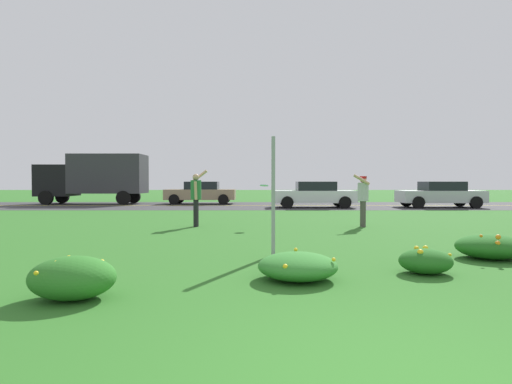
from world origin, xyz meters
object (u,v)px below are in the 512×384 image
(car_silver_center_left, at_px, (438,194))
(car_tan_rightmost, at_px, (199,193))
(box_truck_black, at_px, (93,176))
(car_white_center_right, at_px, (313,194))
(frisbee_pale_blue, at_px, (263,185))
(sign_post_near_path, at_px, (272,196))
(person_thrower_green_shirt, at_px, (195,195))
(person_catcher_red_cap_gray_shirt, at_px, (361,196))

(car_silver_center_left, relative_size, car_tan_rightmost, 1.00)
(car_silver_center_left, relative_size, box_truck_black, 0.67)
(car_white_center_right, bearing_deg, frisbee_pale_blue, -106.58)
(frisbee_pale_blue, relative_size, car_silver_center_left, 0.06)
(car_silver_center_left, distance_m, car_white_center_right, 7.04)
(car_white_center_right, height_order, box_truck_black, box_truck_black)
(sign_post_near_path, height_order, person_thrower_green_shirt, sign_post_near_path)
(car_silver_center_left, height_order, box_truck_black, box_truck_black)
(sign_post_near_path, xyz_separation_m, car_silver_center_left, (9.97, 15.13, -0.42))
(person_thrower_green_shirt, bearing_deg, frisbee_pale_blue, -4.84)
(person_thrower_green_shirt, relative_size, person_catcher_red_cap_gray_shirt, 1.09)
(person_thrower_green_shirt, relative_size, car_tan_rightmost, 0.41)
(frisbee_pale_blue, bearing_deg, car_silver_center_left, 45.08)
(car_tan_rightmost, bearing_deg, sign_post_near_path, -78.31)
(car_tan_rightmost, bearing_deg, person_thrower_green_shirt, -83.09)
(sign_post_near_path, relative_size, box_truck_black, 0.35)
(person_thrower_green_shirt, bearing_deg, person_catcher_red_cap_gray_shirt, -0.62)
(car_white_center_right, bearing_deg, person_thrower_green_shirt, -117.64)
(sign_post_near_path, height_order, person_catcher_red_cap_gray_shirt, sign_post_near_path)
(box_truck_black, bearing_deg, person_catcher_red_cap_gray_shirt, -44.73)
(car_tan_rightmost, relative_size, box_truck_black, 0.67)
(car_tan_rightmost, bearing_deg, car_silver_center_left, -15.33)
(person_catcher_red_cap_gray_shirt, relative_size, car_tan_rightmost, 0.37)
(person_thrower_green_shirt, xyz_separation_m, person_catcher_red_cap_gray_shirt, (5.34, -0.06, -0.03))
(person_thrower_green_shirt, xyz_separation_m, car_silver_center_left, (12.22, 9.89, -0.28))
(person_thrower_green_shirt, bearing_deg, box_truck_black, 121.96)
(person_catcher_red_cap_gray_shirt, height_order, car_tan_rightmost, person_catcher_red_cap_gray_shirt)
(person_thrower_green_shirt, xyz_separation_m, car_white_center_right, (5.18, 9.89, -0.28))
(box_truck_black, bearing_deg, frisbee_pale_blue, -52.31)
(sign_post_near_path, bearing_deg, frisbee_pale_blue, 90.88)
(frisbee_pale_blue, bearing_deg, box_truck_black, 127.69)
(sign_post_near_path, distance_m, person_thrower_green_shirt, 5.71)
(sign_post_near_path, relative_size, car_white_center_right, 0.51)
(person_catcher_red_cap_gray_shirt, height_order, frisbee_pale_blue, person_catcher_red_cap_gray_shirt)
(frisbee_pale_blue, relative_size, car_white_center_right, 0.06)
(person_catcher_red_cap_gray_shirt, bearing_deg, car_silver_center_left, 55.30)
(person_thrower_green_shirt, relative_size, car_white_center_right, 0.41)
(person_catcher_red_cap_gray_shirt, height_order, car_white_center_right, person_catcher_red_cap_gray_shirt)
(sign_post_near_path, relative_size, person_catcher_red_cap_gray_shirt, 1.38)
(person_catcher_red_cap_gray_shirt, distance_m, car_white_center_right, 9.95)
(sign_post_near_path, height_order, car_tan_rightmost, sign_post_near_path)
(person_thrower_green_shirt, distance_m, person_catcher_red_cap_gray_shirt, 5.34)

